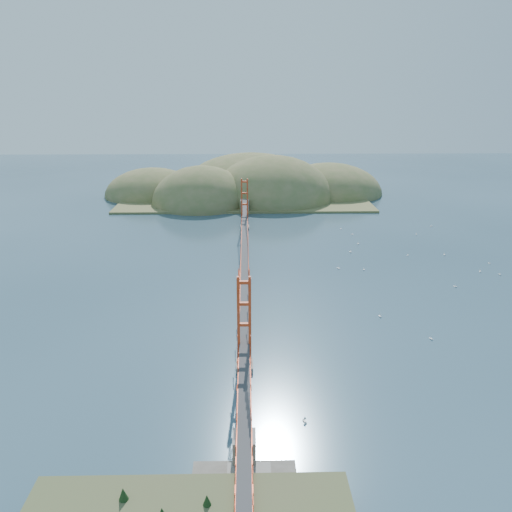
{
  "coord_description": "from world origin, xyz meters",
  "views": [
    {
      "loc": [
        0.28,
        -81.36,
        31.9
      ],
      "look_at": [
        1.98,
        0.0,
        3.69
      ],
      "focal_mm": 35.0,
      "sensor_mm": 36.0,
      "label": 1
    }
  ],
  "objects_px": {
    "bridge": "(244,237)",
    "sailboat_0": "(380,316)",
    "sailboat_2": "(455,286)",
    "sailboat_1": "(350,252)",
    "fort": "(249,476)"
  },
  "relations": [
    {
      "from": "sailboat_1",
      "to": "sailboat_0",
      "type": "distance_m",
      "value": 29.07
    },
    {
      "from": "sailboat_2",
      "to": "sailboat_0",
      "type": "distance_m",
      "value": 18.79
    },
    {
      "from": "sailboat_2",
      "to": "sailboat_1",
      "type": "height_order",
      "value": "sailboat_1"
    },
    {
      "from": "fort",
      "to": "sailboat_0",
      "type": "distance_m",
      "value": 36.69
    },
    {
      "from": "sailboat_2",
      "to": "fort",
      "type": "bearing_deg",
      "value": -129.28
    },
    {
      "from": "fort",
      "to": "bridge",
      "type": "bearing_deg",
      "value": 90.48
    },
    {
      "from": "bridge",
      "to": "sailboat_2",
      "type": "bearing_deg",
      "value": -9.48
    },
    {
      "from": "sailboat_2",
      "to": "sailboat_1",
      "type": "xyz_separation_m",
      "value": [
        -13.77,
        18.15,
        0.01
      ]
    },
    {
      "from": "bridge",
      "to": "sailboat_1",
      "type": "distance_m",
      "value": 25.39
    },
    {
      "from": "bridge",
      "to": "sailboat_1",
      "type": "height_order",
      "value": "bridge"
    },
    {
      "from": "bridge",
      "to": "sailboat_0",
      "type": "xyz_separation_m",
      "value": [
        19.57,
        -16.71,
        -6.86
      ]
    },
    {
      "from": "sailboat_2",
      "to": "sailboat_0",
      "type": "height_order",
      "value": "sailboat_0"
    },
    {
      "from": "fort",
      "to": "sailboat_1",
      "type": "bearing_deg",
      "value": 71.04
    },
    {
      "from": "sailboat_2",
      "to": "sailboat_0",
      "type": "xyz_separation_m",
      "value": [
        -15.32,
        -10.88,
        0.0
      ]
    },
    {
      "from": "sailboat_1",
      "to": "sailboat_0",
      "type": "relative_size",
      "value": 1.09
    }
  ]
}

